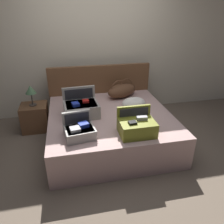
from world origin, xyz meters
name	(u,v)px	position (x,y,z in m)	size (l,w,h in m)	color
ground_plane	(116,156)	(0.00, 0.00, 0.00)	(12.00, 12.00, 0.00)	#6B5B4C
back_wall	(97,46)	(0.00, 1.65, 1.30)	(8.00, 0.10, 2.60)	beige
bed	(110,128)	(0.00, 0.40, 0.24)	(1.84, 1.81, 0.49)	#BC9993
headboard	(100,92)	(0.00, 1.34, 0.50)	(1.88, 0.08, 1.00)	brown
hard_case_large	(81,108)	(-0.43, 0.46, 0.61)	(0.53, 0.46, 0.39)	gray
hard_case_medium	(137,126)	(0.22, -0.22, 0.60)	(0.45, 0.36, 0.32)	olive
hard_case_small	(79,130)	(-0.50, -0.13, 0.58)	(0.41, 0.39, 0.29)	gray
duffel_bag	(122,91)	(0.34, 1.03, 0.61)	(0.63, 0.47, 0.33)	brown
pillow_near_headboard	(134,103)	(0.40, 0.51, 0.58)	(0.38, 0.29, 0.19)	white
nightstand	(35,117)	(-1.20, 1.05, 0.23)	(0.44, 0.40, 0.46)	brown
table_lamp	(31,90)	(-1.20, 1.05, 0.73)	(0.18, 0.18, 0.35)	#3F3833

